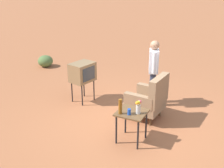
{
  "coord_description": "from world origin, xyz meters",
  "views": [
    {
      "loc": [
        5.49,
        2.1,
        3.22
      ],
      "look_at": [
        -0.32,
        -0.75,
        0.65
      ],
      "focal_mm": 46.83,
      "sensor_mm": 36.0,
      "label": 1
    }
  ],
  "objects": [
    {
      "name": "flower_vase",
      "position": [
        0.81,
        0.36,
        0.79
      ],
      "size": [
        0.15,
        0.1,
        0.27
      ],
      "color": "silver",
      "rests_on": "side_table"
    },
    {
      "name": "ground_plane",
      "position": [
        0.0,
        0.0,
        0.0
      ],
      "size": [
        60.0,
        60.0,
        0.0
      ],
      "primitive_type": "plane",
      "color": "#A05B38"
    },
    {
      "name": "soda_can_blue",
      "position": [
        0.93,
        0.22,
        0.7
      ],
      "size": [
        0.07,
        0.07,
        0.12
      ],
      "primitive_type": "cylinder",
      "color": "blue",
      "rests_on": "side_table"
    },
    {
      "name": "armchair",
      "position": [
        -0.23,
        0.22,
        0.5
      ],
      "size": [
        0.84,
        0.85,
        1.06
      ],
      "color": "brown",
      "rests_on": "ground"
    },
    {
      "name": "tv_on_stand",
      "position": [
        -0.4,
        -1.62,
        0.78
      ],
      "size": [
        0.68,
        0.56,
        1.03
      ],
      "color": "black",
      "rests_on": "ground"
    },
    {
      "name": "bottle_tall_amber",
      "position": [
        0.97,
        0.06,
        0.79
      ],
      "size": [
        0.07,
        0.07,
        0.3
      ],
      "primitive_type": "cylinder",
      "color": "brown",
      "rests_on": "side_table"
    },
    {
      "name": "person_standing",
      "position": [
        -1.01,
        0.03,
        0.94
      ],
      "size": [
        0.54,
        0.33,
        1.64
      ],
      "color": "#2D3347",
      "rests_on": "ground"
    },
    {
      "name": "shrub_far",
      "position": [
        -2.26,
        -4.3,
        0.2
      ],
      "size": [
        0.52,
        0.52,
        0.4
      ],
      "primitive_type": "ellipsoid",
      "color": "#516B38",
      "rests_on": "ground"
    },
    {
      "name": "side_table",
      "position": [
        0.8,
        0.23,
        0.55
      ],
      "size": [
        0.56,
        0.56,
        0.64
      ],
      "color": "black",
      "rests_on": "ground"
    }
  ]
}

